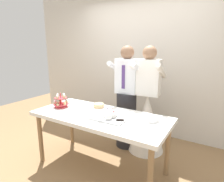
{
  "coord_description": "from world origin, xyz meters",
  "views": [
    {
      "loc": [
        1.34,
        -1.91,
        1.64
      ],
      "look_at": [
        0.09,
        0.15,
        1.07
      ],
      "focal_mm": 30.27,
      "sensor_mm": 36.0,
      "label": 1
    }
  ],
  "objects_px": {
    "plate_stack": "(151,119)",
    "dessert_table": "(100,120)",
    "main_cake_tray": "(110,116)",
    "person_groom": "(126,103)",
    "cupcake_stand": "(61,102)",
    "person_bride": "(147,116)",
    "round_cake": "(99,106)"
  },
  "relations": [
    {
      "from": "main_cake_tray",
      "to": "plate_stack",
      "type": "relative_size",
      "value": 2.06
    },
    {
      "from": "person_groom",
      "to": "plate_stack",
      "type": "bearing_deg",
      "value": -42.7
    },
    {
      "from": "cupcake_stand",
      "to": "plate_stack",
      "type": "height_order",
      "value": "cupcake_stand"
    },
    {
      "from": "cupcake_stand",
      "to": "round_cake",
      "type": "height_order",
      "value": "cupcake_stand"
    },
    {
      "from": "round_cake",
      "to": "person_bride",
      "type": "relative_size",
      "value": 0.14
    },
    {
      "from": "dessert_table",
      "to": "main_cake_tray",
      "type": "height_order",
      "value": "main_cake_tray"
    },
    {
      "from": "plate_stack",
      "to": "person_bride",
      "type": "height_order",
      "value": "person_bride"
    },
    {
      "from": "plate_stack",
      "to": "dessert_table",
      "type": "bearing_deg",
      "value": -166.36
    },
    {
      "from": "dessert_table",
      "to": "person_groom",
      "type": "height_order",
      "value": "person_groom"
    },
    {
      "from": "person_groom",
      "to": "round_cake",
      "type": "bearing_deg",
      "value": -111.57
    },
    {
      "from": "dessert_table",
      "to": "plate_stack",
      "type": "relative_size",
      "value": 8.82
    },
    {
      "from": "main_cake_tray",
      "to": "round_cake",
      "type": "relative_size",
      "value": 1.75
    },
    {
      "from": "main_cake_tray",
      "to": "cupcake_stand",
      "type": "bearing_deg",
      "value": 178.32
    },
    {
      "from": "dessert_table",
      "to": "main_cake_tray",
      "type": "relative_size",
      "value": 4.29
    },
    {
      "from": "dessert_table",
      "to": "person_groom",
      "type": "xyz_separation_m",
      "value": [
        0.02,
        0.72,
        0.05
      ]
    },
    {
      "from": "main_cake_tray",
      "to": "person_bride",
      "type": "relative_size",
      "value": 0.25
    },
    {
      "from": "dessert_table",
      "to": "round_cake",
      "type": "bearing_deg",
      "value": 127.95
    },
    {
      "from": "main_cake_tray",
      "to": "person_groom",
      "type": "relative_size",
      "value": 0.25
    },
    {
      "from": "cupcake_stand",
      "to": "person_groom",
      "type": "xyz_separation_m",
      "value": [
        0.7,
        0.75,
        -0.11
      ]
    },
    {
      "from": "dessert_table",
      "to": "person_groom",
      "type": "distance_m",
      "value": 0.72
    },
    {
      "from": "cupcake_stand",
      "to": "round_cake",
      "type": "distance_m",
      "value": 0.56
    },
    {
      "from": "round_cake",
      "to": "person_groom",
      "type": "distance_m",
      "value": 0.54
    },
    {
      "from": "main_cake_tray",
      "to": "person_bride",
      "type": "xyz_separation_m",
      "value": [
        0.17,
        0.82,
        -0.23
      ]
    },
    {
      "from": "dessert_table",
      "to": "cupcake_stand",
      "type": "xyz_separation_m",
      "value": [
        -0.67,
        -0.03,
        0.16
      ]
    },
    {
      "from": "dessert_table",
      "to": "cupcake_stand",
      "type": "relative_size",
      "value": 7.83
    },
    {
      "from": "dessert_table",
      "to": "plate_stack",
      "type": "height_order",
      "value": "plate_stack"
    },
    {
      "from": "person_groom",
      "to": "person_bride",
      "type": "distance_m",
      "value": 0.38
    },
    {
      "from": "main_cake_tray",
      "to": "person_groom",
      "type": "bearing_deg",
      "value": 102.2
    },
    {
      "from": "round_cake",
      "to": "person_groom",
      "type": "bearing_deg",
      "value": 68.43
    },
    {
      "from": "dessert_table",
      "to": "plate_stack",
      "type": "bearing_deg",
      "value": 13.64
    },
    {
      "from": "dessert_table",
      "to": "round_cake",
      "type": "relative_size",
      "value": 7.5
    },
    {
      "from": "dessert_table",
      "to": "round_cake",
      "type": "height_order",
      "value": "round_cake"
    }
  ]
}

